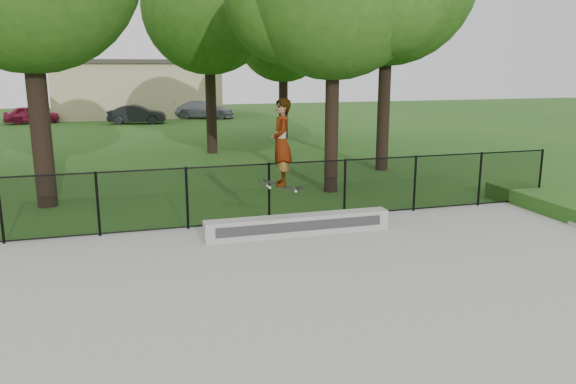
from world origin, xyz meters
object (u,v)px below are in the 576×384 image
object	(u,v)px
car_c	(204,110)
skater_airborne	(281,144)
car_b	(137,114)
car_a	(31,115)
grind_ledge	(298,225)

from	to	relation	value
car_c	skater_airborne	distance (m)	30.54
car_b	car_a	bearing A→B (deg)	81.54
grind_ledge	skater_airborne	xyz separation A→B (m)	(-0.41, -0.03, 1.90)
car_b	car_c	size ratio (longest dim) A/B	0.83
skater_airborne	car_a	bearing A→B (deg)	107.07
car_a	skater_airborne	bearing A→B (deg)	-172.82
car_a	car_b	world-z (taller)	car_b
car_b	grind_ledge	bearing A→B (deg)	-165.02
grind_ledge	car_a	distance (m)	31.40
car_a	car_b	size ratio (longest dim) A/B	1.02
car_b	car_c	distance (m)	5.59
car_a	car_b	xyz separation A→B (m)	(6.88, -2.21, 0.02)
grind_ledge	car_b	xyz separation A→B (m)	(-2.72, 27.68, 0.33)
skater_airborne	car_c	bearing A→B (deg)	85.11
car_c	car_b	bearing A→B (deg)	137.97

